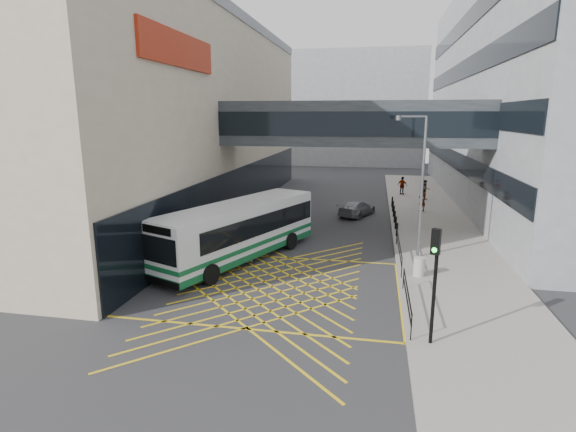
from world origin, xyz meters
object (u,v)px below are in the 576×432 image
Objects in this scene: street_lamp at (419,179)px; car_dark at (274,220)px; bus at (240,230)px; car_silver at (357,208)px; pedestrian_c at (402,186)px; traffic_light at (435,270)px; litter_bin at (419,267)px; car_white at (245,246)px; pedestrian_b at (425,190)px; pedestrian_a at (422,200)px.

car_dark is at bearing 132.62° from street_lamp.
bus is 2.74× the size of car_silver.
pedestrian_c is at bearing -89.30° from car_silver.
traffic_light reaches higher than car_dark.
pedestrian_c is (0.43, 24.26, 0.43)m from litter_bin.
street_lamp is (9.43, -5.20, 3.96)m from car_dark.
pedestrian_c reaches higher than car_white.
car_dark is 2.46× the size of pedestrian_c.
car_white is 0.49× the size of street_lamp.
traffic_light reaches higher than bus.
bus is 1.26m from car_white.
car_dark is 1.04× the size of car_silver.
bus is 2.62× the size of car_dark.
car_dark is 17.82m from pedestrian_b.
pedestrian_b is at bearing 108.46° from traffic_light.
car_silver is 9.83m from pedestrian_b.
bus is 7.13m from car_dark.
street_lamp is 4.10× the size of pedestrian_a.
pedestrian_a is 1.03× the size of pedestrian_b.
bus is 12.75m from traffic_light.
pedestrian_b is (12.15, 20.40, -0.65)m from bus.
pedestrian_c is at bearing 88.59° from bus.
pedestrian_b is at bearing 81.74° from bus.
street_lamp reaches higher than pedestrian_c.
pedestrian_c is at bearing -137.70° from car_dark.
car_dark is 18.10m from traffic_light.
pedestrian_b is at bearing -105.74° from car_silver.
car_dark is at bearing -1.54° from pedestrian_a.
car_silver is at bearing -143.11° from pedestrian_b.
traffic_light is 2.27× the size of pedestrian_b.
pedestrian_a is at bearing -112.67° from pedestrian_b.
car_white is 13.19m from traffic_light.
litter_bin is at bearing 169.38° from car_white.
traffic_light is at bearing 118.77° from pedestrian_c.
car_silver reaches higher than car_white.
bus is at bearing -135.38° from pedestrian_b.
car_dark reaches higher than car_white.
pedestrian_a is (5.32, 2.08, 0.46)m from car_silver.
pedestrian_a is (1.85, 23.22, -1.79)m from traffic_light.
pedestrian_b is at bearing 64.21° from street_lamp.
bus is 6.47× the size of pedestrian_c.
pedestrian_a is at bearing -127.73° from car_white.
litter_bin is (-0.05, -3.19, -4.02)m from street_lamp.
car_white is at bearing 86.80° from car_silver.
street_lamp is at bearing 89.15° from litter_bin.
car_silver is 5.73m from pedestrian_a.
car_white is 13.52m from car_silver.
litter_bin is at bearing 127.53° from car_silver.
car_dark is 12.59m from litter_bin.
car_dark is at bearing 138.21° from litter_bin.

